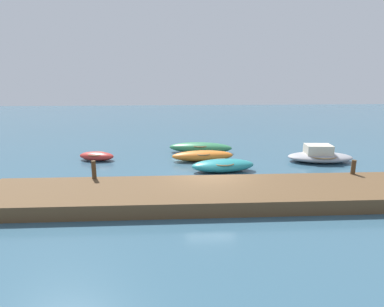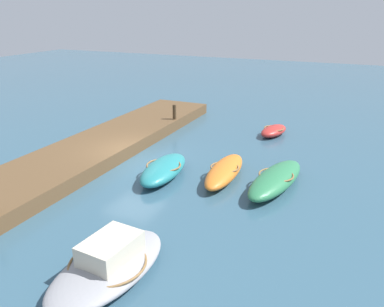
# 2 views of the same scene
# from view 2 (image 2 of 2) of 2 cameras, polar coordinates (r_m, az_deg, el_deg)

# --- Properties ---
(ground_plane) EXTENTS (84.00, 84.00, 0.00)m
(ground_plane) POSITION_cam_2_polar(r_m,az_deg,el_deg) (18.95, -8.66, -1.14)
(ground_plane) COLOR #33566B
(dock_platform) EXTENTS (20.24, 3.67, 0.63)m
(dock_platform) POSITION_cam_2_polar(r_m,az_deg,el_deg) (20.05, -13.91, 0.64)
(dock_platform) COLOR brown
(dock_platform) RESTS_ON ground_plane
(motorboat_grey) EXTENTS (4.26, 2.40, 1.10)m
(motorboat_grey) POSITION_cam_2_polar(r_m,az_deg,el_deg) (11.21, -12.04, -15.47)
(motorboat_grey) COLOR #939399
(motorboat_grey) RESTS_ON ground_plane
(rowboat_green) EXTENTS (4.62, 2.01, 0.74)m
(rowboat_green) POSITION_cam_2_polar(r_m,az_deg,el_deg) (16.25, 12.11, -3.68)
(rowboat_green) COLOR #2D7A4C
(rowboat_green) RESTS_ON ground_plane
(dinghy_red) EXTENTS (2.50, 1.56, 0.56)m
(dinghy_red) POSITION_cam_2_polar(r_m,az_deg,el_deg) (23.00, 11.81, 3.28)
(dinghy_red) COLOR #B72D28
(dinghy_red) RESTS_ON ground_plane
(rowboat_teal) EXTENTS (3.77, 1.77, 0.72)m
(rowboat_teal) POSITION_cam_2_polar(r_m,az_deg,el_deg) (16.92, -4.15, -2.29)
(rowboat_teal) COLOR teal
(rowboat_teal) RESTS_ON ground_plane
(rowboat_orange) EXTENTS (4.04, 1.37, 0.67)m
(rowboat_orange) POSITION_cam_2_polar(r_m,az_deg,el_deg) (16.83, 4.76, -2.55)
(rowboat_orange) COLOR orange
(rowboat_orange) RESTS_ON ground_plane
(mooring_post_west) EXTENTS (0.22, 0.22, 0.88)m
(mooring_post_west) POSITION_cam_2_polar(r_m,az_deg,el_deg) (23.56, -2.58, 6.06)
(mooring_post_west) COLOR #47331E
(mooring_post_west) RESTS_ON dock_platform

